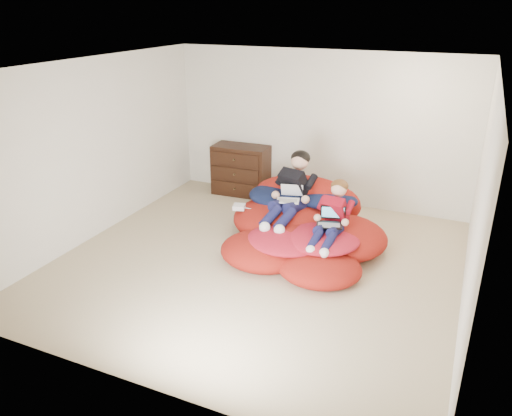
{
  "coord_description": "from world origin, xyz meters",
  "views": [
    {
      "loc": [
        2.32,
        -5.29,
        3.16
      ],
      "look_at": [
        -0.09,
        0.16,
        0.7
      ],
      "focal_mm": 35.0,
      "sensor_mm": 36.0,
      "label": 1
    }
  ],
  "objects_px": {
    "dresser": "(241,170)",
    "older_boy": "(292,188)",
    "beanbag_pile": "(301,226)",
    "laptop_white": "(290,196)",
    "younger_boy": "(333,213)",
    "laptop_black": "(331,219)"
  },
  "relations": [
    {
      "from": "beanbag_pile",
      "to": "younger_boy",
      "type": "height_order",
      "value": "younger_boy"
    },
    {
      "from": "older_boy",
      "to": "laptop_white",
      "type": "height_order",
      "value": "older_boy"
    },
    {
      "from": "dresser",
      "to": "laptop_white",
      "type": "bearing_deg",
      "value": -43.77
    },
    {
      "from": "dresser",
      "to": "younger_boy",
      "type": "bearing_deg",
      "value": -38.31
    },
    {
      "from": "beanbag_pile",
      "to": "older_boy",
      "type": "height_order",
      "value": "older_boy"
    },
    {
      "from": "beanbag_pile",
      "to": "younger_boy",
      "type": "xyz_separation_m",
      "value": [
        0.49,
        -0.22,
        0.36
      ]
    },
    {
      "from": "beanbag_pile",
      "to": "laptop_white",
      "type": "distance_m",
      "value": 0.46
    },
    {
      "from": "younger_boy",
      "to": "beanbag_pile",
      "type": "bearing_deg",
      "value": 156.29
    },
    {
      "from": "laptop_white",
      "to": "beanbag_pile",
      "type": "bearing_deg",
      "value": -27.03
    },
    {
      "from": "younger_boy",
      "to": "laptop_white",
      "type": "relative_size",
      "value": 2.69
    },
    {
      "from": "dresser",
      "to": "younger_boy",
      "type": "distance_m",
      "value": 2.71
    },
    {
      "from": "dresser",
      "to": "older_boy",
      "type": "distance_m",
      "value": 1.91
    },
    {
      "from": "older_boy",
      "to": "younger_boy",
      "type": "relative_size",
      "value": 1.2
    },
    {
      "from": "younger_boy",
      "to": "laptop_black",
      "type": "relative_size",
      "value": 2.65
    },
    {
      "from": "older_boy",
      "to": "laptop_white",
      "type": "bearing_deg",
      "value": -90.0
    },
    {
      "from": "older_boy",
      "to": "beanbag_pile",
      "type": "bearing_deg",
      "value": -42.09
    },
    {
      "from": "dresser",
      "to": "older_boy",
      "type": "bearing_deg",
      "value": -41.81
    },
    {
      "from": "laptop_white",
      "to": "dresser",
      "type": "bearing_deg",
      "value": 136.23
    },
    {
      "from": "older_boy",
      "to": "laptop_white",
      "type": "relative_size",
      "value": 3.22
    },
    {
      "from": "laptop_black",
      "to": "beanbag_pile",
      "type": "bearing_deg",
      "value": 150.26
    },
    {
      "from": "dresser",
      "to": "younger_boy",
      "type": "xyz_separation_m",
      "value": [
        2.12,
        -1.67,
        0.19
      ]
    },
    {
      "from": "laptop_white",
      "to": "laptop_black",
      "type": "distance_m",
      "value": 0.82
    }
  ]
}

